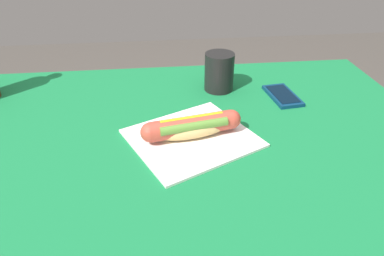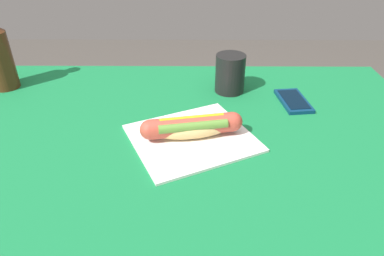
% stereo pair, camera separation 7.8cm
% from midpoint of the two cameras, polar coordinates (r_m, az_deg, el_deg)
% --- Properties ---
extents(dining_table, '(1.25, 0.93, 0.75)m').
position_cam_midpoint_polar(dining_table, '(0.85, -4.87, -10.13)').
color(dining_table, brown).
rests_on(dining_table, ground).
extents(paper_wrapper, '(0.34, 0.32, 0.01)m').
position_cam_midpoint_polar(paper_wrapper, '(0.80, -2.79, -1.71)').
color(paper_wrapper, silver).
rests_on(paper_wrapper, dining_table).
extents(hot_dog, '(0.23, 0.09, 0.05)m').
position_cam_midpoint_polar(hot_dog, '(0.79, -2.84, 0.15)').
color(hot_dog, '#E5BC75').
rests_on(hot_dog, paper_wrapper).
extents(cell_phone, '(0.08, 0.14, 0.01)m').
position_cam_midpoint_polar(cell_phone, '(1.00, 12.30, 5.10)').
color(cell_phone, '#0A2D4C').
rests_on(cell_phone, dining_table).
extents(drinking_cup, '(0.08, 0.08, 0.11)m').
position_cam_midpoint_polar(drinking_cup, '(1.01, 2.18, 9.00)').
color(drinking_cup, black).
rests_on(drinking_cup, dining_table).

